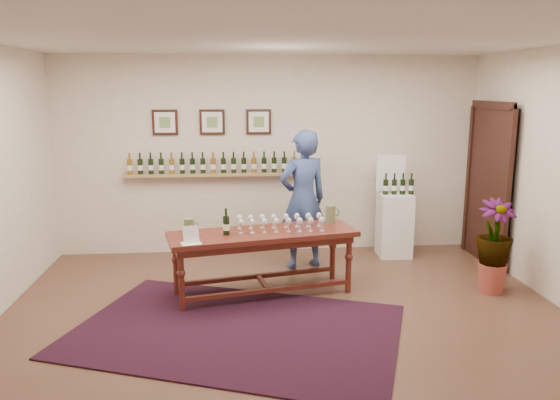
{
  "coord_description": "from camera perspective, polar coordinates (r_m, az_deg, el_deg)",
  "views": [
    {
      "loc": [
        -0.55,
        -5.25,
        2.36
      ],
      "look_at": [
        0.0,
        0.8,
        1.1
      ],
      "focal_mm": 35.0,
      "sensor_mm": 36.0,
      "label": 1
    }
  ],
  "objects": [
    {
      "name": "pitcher_left",
      "position": [
        6.05,
        -9.48,
        -2.86
      ],
      "size": [
        0.14,
        0.14,
        0.2
      ],
      "primitive_type": null,
      "rotation": [
        0.0,
        0.0,
        0.07
      ],
      "color": "#616B42",
      "rests_on": "tasting_table"
    },
    {
      "name": "info_sign",
      "position": [
        7.84,
        11.52,
        2.79
      ],
      "size": [
        0.41,
        0.04,
        0.57
      ],
      "primitive_type": "cube",
      "rotation": [
        0.0,
        0.0,
        -0.04
      ],
      "color": "white",
      "rests_on": "display_pedestal"
    },
    {
      "name": "person",
      "position": [
        7.13,
        2.41,
        0.02
      ],
      "size": [
        0.77,
        0.62,
        1.83
      ],
      "primitive_type": "imported",
      "rotation": [
        0.0,
        0.0,
        3.46
      ],
      "color": "navy",
      "rests_on": "ground"
    },
    {
      "name": "pitcher_right",
      "position": [
        6.6,
        5.29,
        -1.47
      ],
      "size": [
        0.16,
        0.16,
        0.22
      ],
      "primitive_type": null,
      "rotation": [
        0.0,
        0.0,
        0.19
      ],
      "color": "#616B42",
      "rests_on": "tasting_table"
    },
    {
      "name": "pedestal_bottles",
      "position": [
        7.76,
        12.29,
        1.79
      ],
      "size": [
        0.33,
        0.1,
        0.33
      ],
      "primitive_type": null,
      "rotation": [
        0.0,
        0.0,
        -0.04
      ],
      "color": "black",
      "rests_on": "display_pedestal"
    },
    {
      "name": "ground",
      "position": [
        5.78,
        0.73,
        -12.38
      ],
      "size": [
        6.0,
        6.0,
        0.0
      ],
      "primitive_type": "plane",
      "color": "brown",
      "rests_on": "ground"
    },
    {
      "name": "tasting_table",
      "position": [
        6.23,
        -1.8,
        -4.31
      ],
      "size": [
        2.22,
        1.1,
        0.75
      ],
      "rotation": [
        0.0,
        0.0,
        0.21
      ],
      "color": "#4A1D12",
      "rests_on": "ground"
    },
    {
      "name": "table_bottles",
      "position": [
        6.09,
        -5.79,
        -2.09
      ],
      "size": [
        0.34,
        0.26,
        0.32
      ],
      "primitive_type": null,
      "rotation": [
        0.0,
        0.0,
        0.35
      ],
      "color": "black",
      "rests_on": "tasting_table"
    },
    {
      "name": "rug",
      "position": [
        5.55,
        -4.58,
        -13.4
      ],
      "size": [
        3.66,
        3.05,
        0.02
      ],
      "primitive_type": "cube",
      "rotation": [
        0.0,
        0.0,
        -0.36
      ],
      "color": "#410B0F",
      "rests_on": "ground"
    },
    {
      "name": "display_pedestal",
      "position": [
        7.89,
        11.85,
        -2.57
      ],
      "size": [
        0.47,
        0.47,
        0.89
      ],
      "primitive_type": "cube",
      "rotation": [
        0.0,
        0.0,
        -0.04
      ],
      "color": "white",
      "rests_on": "ground"
    },
    {
      "name": "potted_plant",
      "position": [
        6.78,
        21.46,
        -4.53
      ],
      "size": [
        0.51,
        0.51,
        0.95
      ],
      "rotation": [
        0.0,
        0.0,
        -0.01
      ],
      "color": "#A64537",
      "rests_on": "ground"
    },
    {
      "name": "menu_card",
      "position": [
        5.8,
        -9.28,
        -3.6
      ],
      "size": [
        0.24,
        0.2,
        0.18
      ],
      "primitive_type": "cube",
      "rotation": [
        0.0,
        0.0,
        0.29
      ],
      "color": "white",
      "rests_on": "tasting_table"
    },
    {
      "name": "room_shell",
      "position": [
        7.69,
        15.16,
        2.03
      ],
      "size": [
        6.0,
        6.0,
        6.0
      ],
      "color": "#F3E3CE",
      "rests_on": "ground"
    },
    {
      "name": "table_glasses",
      "position": [
        6.26,
        0.08,
        -2.36
      ],
      "size": [
        1.24,
        0.33,
        0.17
      ],
      "primitive_type": null,
      "rotation": [
        0.0,
        0.0,
        0.04
      ],
      "color": "silver",
      "rests_on": "tasting_table"
    }
  ]
}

